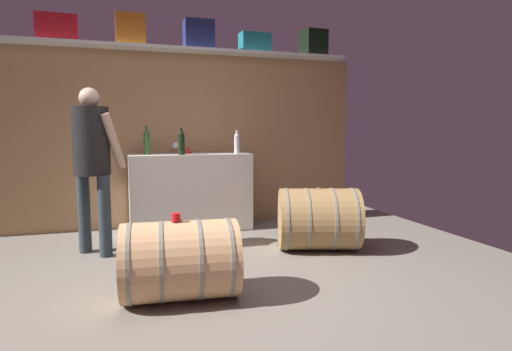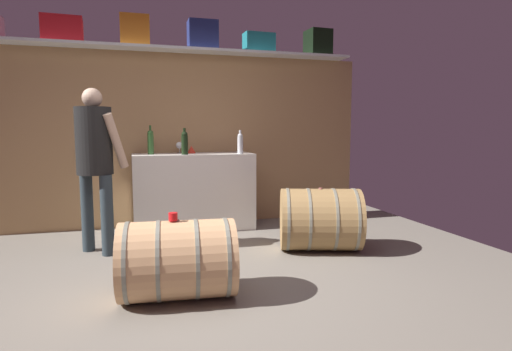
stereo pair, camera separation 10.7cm
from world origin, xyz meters
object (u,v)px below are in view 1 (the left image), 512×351
(red_funnel, at_px, (188,150))
(winemaker_pouring, at_px, (92,153))
(toolcase_black, at_px, (313,43))
(wine_barrel_near, at_px, (180,260))
(wine_bottle_dark, at_px, (181,142))
(wine_glass, at_px, (175,146))
(wine_bottle_clear, at_px, (237,143))
(wine_bottle_green, at_px, (147,142))
(toolcase_teal, at_px, (255,43))
(tasting_cup, at_px, (176,217))
(work_cabinet, at_px, (190,192))
(toolcase_red, at_px, (57,29))
(toolcase_navy, at_px, (199,35))
(toolcase_orange, at_px, (130,30))
(wine_barrel_far, at_px, (319,219))

(red_funnel, bearing_deg, winemaker_pouring, -141.32)
(toolcase_black, distance_m, wine_barrel_near, 3.78)
(wine_bottle_dark, bearing_deg, toolcase_black, 11.13)
(toolcase_black, height_order, wine_glass, toolcase_black)
(wine_bottle_clear, height_order, wine_bottle_green, wine_bottle_green)
(toolcase_teal, relative_size, wine_glass, 2.77)
(toolcase_black, relative_size, wine_barrel_near, 0.39)
(wine_bottle_green, xyz_separation_m, tasting_cup, (0.06, -2.12, -0.47))
(toolcase_teal, relative_size, tasting_cup, 5.96)
(wine_bottle_clear, xyz_separation_m, wine_bottle_dark, (-0.67, -0.01, 0.01))
(work_cabinet, bearing_deg, toolcase_red, 172.48)
(toolcase_navy, xyz_separation_m, wine_glass, (-0.31, -0.01, -1.36))
(wine_bottle_green, height_order, wine_bottle_dark, wine_bottle_green)
(wine_bottle_dark, bearing_deg, toolcase_orange, 145.17)
(toolcase_orange, xyz_separation_m, wine_bottle_clear, (1.19, -0.36, -1.32))
(toolcase_teal, height_order, wine_bottle_clear, toolcase_teal)
(toolcase_orange, height_order, toolcase_black, toolcase_orange)
(tasting_cup, xyz_separation_m, winemaker_pouring, (-0.62, 1.38, 0.39))
(toolcase_orange, xyz_separation_m, toolcase_teal, (1.53, 0.00, -0.05))
(toolcase_teal, height_order, work_cabinet, toolcase_teal)
(toolcase_teal, distance_m, wine_barrel_near, 3.36)
(toolcase_black, bearing_deg, toolcase_teal, 176.75)
(wine_barrel_far, bearing_deg, toolcase_red, 167.09)
(wine_bottle_clear, xyz_separation_m, tasting_cup, (-0.99, -1.97, -0.45))
(wine_bottle_green, relative_size, wine_bottle_dark, 1.10)
(red_funnel, bearing_deg, wine_glass, 146.16)
(tasting_cup, bearing_deg, toolcase_teal, 60.11)
(toolcase_navy, bearing_deg, toolcase_orange, 179.82)
(wine_bottle_dark, distance_m, wine_glass, 0.35)
(work_cabinet, bearing_deg, toolcase_black, 6.27)
(wine_barrel_far, bearing_deg, wine_bottle_clear, 133.59)
(work_cabinet, height_order, wine_barrel_far, work_cabinet)
(wine_barrel_far, height_order, tasting_cup, wine_barrel_far)
(wine_glass, bearing_deg, wine_bottle_clear, -26.22)
(toolcase_black, bearing_deg, winemaker_pouring, -164.41)
(toolcase_navy, height_order, wine_glass, toolcase_navy)
(toolcase_red, bearing_deg, wine_glass, -4.08)
(toolcase_navy, xyz_separation_m, tasting_cup, (-0.61, -2.33, -1.77))
(wine_barrel_near, bearing_deg, toolcase_teal, 66.04)
(toolcase_black, bearing_deg, tasting_cup, -136.15)
(toolcase_orange, distance_m, wine_bottle_dark, 1.45)
(wine_bottle_dark, relative_size, winemaker_pouring, 0.19)
(toolcase_navy, height_order, wine_barrel_near, toolcase_navy)
(winemaker_pouring, bearing_deg, wine_bottle_dark, 78.76)
(work_cabinet, height_order, wine_bottle_green, wine_bottle_green)
(wine_barrel_far, bearing_deg, wine_bottle_dark, 155.00)
(wine_bottle_dark, bearing_deg, red_funnel, 66.31)
(wine_bottle_clear, bearing_deg, winemaker_pouring, -159.84)
(wine_barrel_far, bearing_deg, toolcase_teal, 115.45)
(toolcase_teal, relative_size, wine_barrel_far, 0.41)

